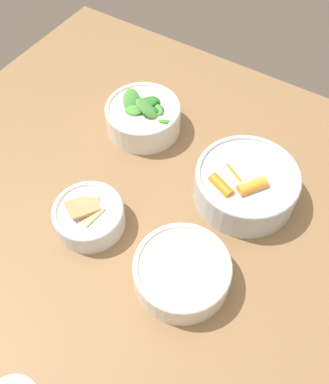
{
  "coord_description": "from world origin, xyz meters",
  "views": [
    {
      "loc": [
        0.3,
        0.22,
        1.43
      ],
      "look_at": [
        -0.07,
        -0.02,
        0.81
      ],
      "focal_mm": 40.0,
      "sensor_mm": 36.0,
      "label": 1
    }
  ],
  "objects_px": {
    "bowl_carrots": "(246,184)",
    "bowl_cookies": "(89,215)",
    "bowl_beans_hotdog": "(182,272)",
    "bowl_greens": "(144,116)"
  },
  "relations": [
    {
      "from": "bowl_greens",
      "to": "bowl_beans_hotdog",
      "type": "distance_m",
      "value": 0.35
    },
    {
      "from": "bowl_carrots",
      "to": "bowl_greens",
      "type": "relative_size",
      "value": 1.22
    },
    {
      "from": "bowl_carrots",
      "to": "bowl_cookies",
      "type": "bearing_deg",
      "value": -45.88
    },
    {
      "from": "bowl_carrots",
      "to": "bowl_cookies",
      "type": "relative_size",
      "value": 1.5
    },
    {
      "from": "bowl_beans_hotdog",
      "to": "bowl_cookies",
      "type": "distance_m",
      "value": 0.19
    },
    {
      "from": "bowl_greens",
      "to": "bowl_cookies",
      "type": "bearing_deg",
      "value": 11.36
    },
    {
      "from": "bowl_carrots",
      "to": "bowl_beans_hotdog",
      "type": "height_order",
      "value": "bowl_carrots"
    },
    {
      "from": "bowl_carrots",
      "to": "bowl_cookies",
      "type": "height_order",
      "value": "bowl_carrots"
    },
    {
      "from": "bowl_carrots",
      "to": "bowl_cookies",
      "type": "distance_m",
      "value": 0.29
    },
    {
      "from": "bowl_beans_hotdog",
      "to": "bowl_cookies",
      "type": "relative_size",
      "value": 1.26
    }
  ]
}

